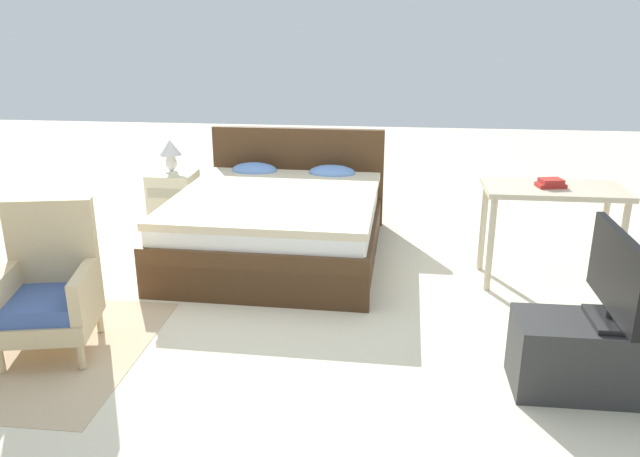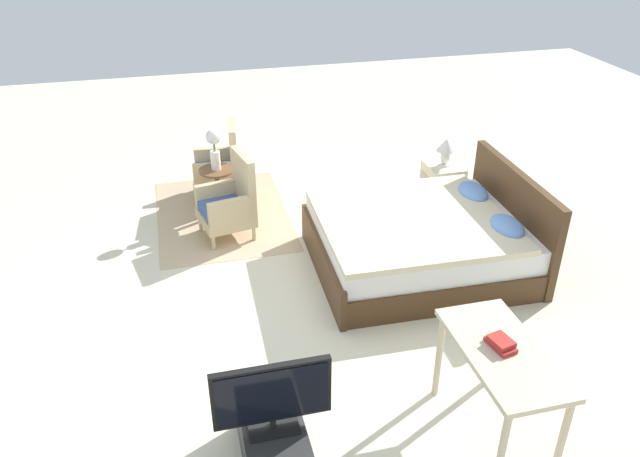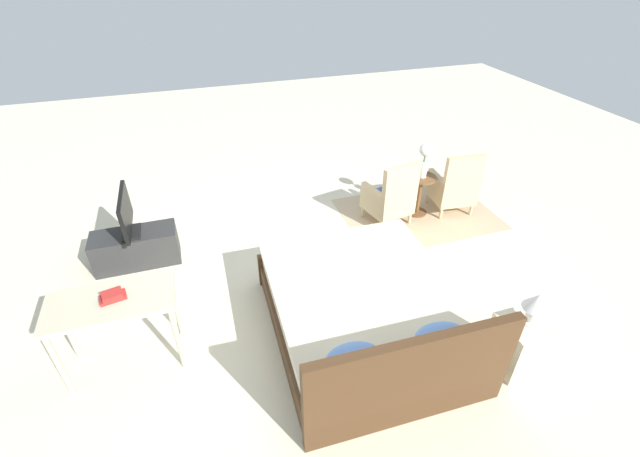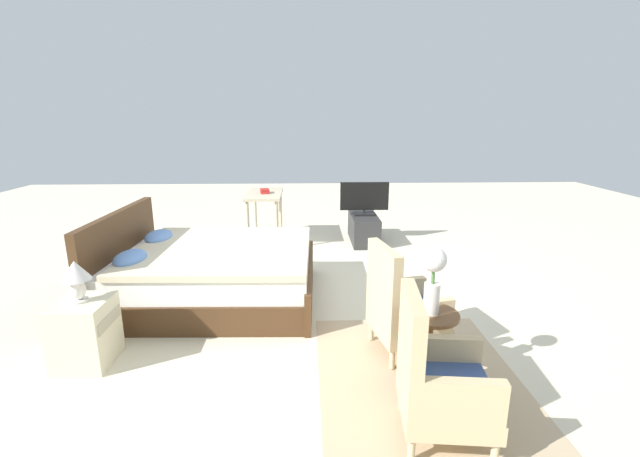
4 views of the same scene
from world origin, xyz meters
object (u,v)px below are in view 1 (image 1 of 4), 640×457
at_px(bed, 280,222).
at_px(book_stack, 551,183).
at_px(armchair_by_window_right, 49,292).
at_px(vanity_desk, 553,202).
at_px(tv_stand, 602,357).
at_px(table_lamp, 170,151).
at_px(tv_flatscreen, 616,277).
at_px(nightstand, 174,198).

height_order(bed, book_stack, bed).
relative_size(bed, armchair_by_window_right, 2.28).
height_order(bed, vanity_desk, bed).
height_order(armchair_by_window_right, tv_stand, armchair_by_window_right).
distance_m(bed, book_stack, 2.24).
relative_size(table_lamp, book_stack, 1.46).
relative_size(table_lamp, vanity_desk, 0.32).
relative_size(armchair_by_window_right, vanity_desk, 0.88).
bearing_deg(tv_stand, vanity_desk, 88.45).
height_order(tv_flatscreen, vanity_desk, tv_flatscreen).
xyz_separation_m(bed, armchair_by_window_right, (-1.12, -1.79, 0.08)).
height_order(bed, tv_stand, bed).
distance_m(table_lamp, book_stack, 3.54).
distance_m(bed, nightstand, 1.42).
height_order(armchair_by_window_right, nightstand, armchair_by_window_right).
bearing_deg(bed, armchair_by_window_right, -122.15).
distance_m(armchair_by_window_right, tv_stand, 3.27).
bearing_deg(bed, vanity_desk, -9.80).
bearing_deg(nightstand, table_lamp, 90.00).
distance_m(table_lamp, tv_stand, 4.30).
bearing_deg(tv_flatscreen, armchair_by_window_right, 177.86).
height_order(bed, armchair_by_window_right, bed).
bearing_deg(table_lamp, armchair_by_window_right, -88.10).
height_order(tv_flatscreen, book_stack, tv_flatscreen).
bearing_deg(tv_flatscreen, table_lamp, 141.66).
height_order(bed, tv_flatscreen, bed).
bearing_deg(nightstand, tv_flatscreen, -38.33).
bearing_deg(tv_stand, bed, 138.24).
height_order(tv_stand, vanity_desk, vanity_desk).
relative_size(tv_flatscreen, book_stack, 3.29).
bearing_deg(table_lamp, vanity_desk, -18.22).
height_order(nightstand, table_lamp, table_lamp).
bearing_deg(book_stack, tv_stand, -90.26).
xyz_separation_m(armchair_by_window_right, book_stack, (3.27, 1.41, 0.42)).
distance_m(tv_flatscreen, book_stack, 1.53).
bearing_deg(armchair_by_window_right, book_stack, 23.24).
xyz_separation_m(armchair_by_window_right, tv_flatscreen, (3.27, -0.12, 0.31)).
xyz_separation_m(table_lamp, tv_flatscreen, (3.35, -2.65, -0.05)).
bearing_deg(bed, book_stack, -10.14).
relative_size(bed, book_stack, 9.26).
bearing_deg(nightstand, tv_stand, -38.35).
distance_m(vanity_desk, book_stack, 0.15).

